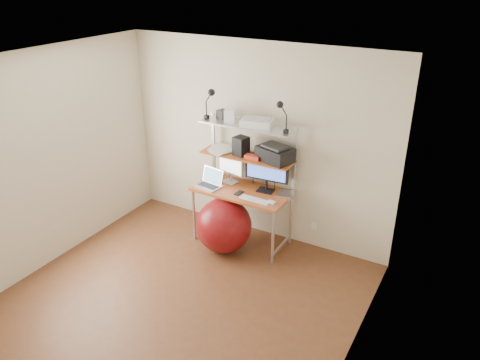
% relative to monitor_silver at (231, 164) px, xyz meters
% --- Properties ---
extents(room, '(3.60, 3.60, 3.60)m').
position_rel_monitor_silver_xyz_m(room, '(0.24, -1.57, 0.27)').
color(room, brown).
rests_on(room, ground).
extents(computer_desk, '(1.20, 0.60, 1.57)m').
position_rel_monitor_silver_xyz_m(computer_desk, '(0.24, -0.07, -0.03)').
color(computer_desk, '#A65A20').
rests_on(computer_desk, ground).
extents(desktop, '(1.20, 0.60, 0.00)m').
position_rel_monitor_silver_xyz_m(desktop, '(0.24, -0.13, -0.24)').
color(desktop, '#A65A20').
rests_on(desktop, computer_desk).
extents(mid_shelf, '(1.18, 0.34, 0.00)m').
position_rel_monitor_silver_xyz_m(mid_shelf, '(0.24, -0.00, 0.17)').
color(mid_shelf, '#A65A20').
rests_on(mid_shelf, computer_desk).
extents(top_shelf, '(1.18, 0.34, 0.00)m').
position_rel_monitor_silver_xyz_m(top_shelf, '(0.24, -0.00, 0.57)').
color(top_shelf, silver).
rests_on(top_shelf, computer_desk).
extents(floor, '(3.60, 3.60, 0.00)m').
position_rel_monitor_silver_xyz_m(floor, '(0.24, -1.57, -0.98)').
color(floor, brown).
rests_on(floor, ground).
extents(wall_outlet, '(0.08, 0.01, 0.12)m').
position_rel_monitor_silver_xyz_m(wall_outlet, '(1.09, 0.21, -0.68)').
color(wall_outlet, white).
rests_on(wall_outlet, room).
extents(monitor_silver, '(0.40, 0.18, 0.45)m').
position_rel_monitor_silver_xyz_m(monitor_silver, '(0.00, 0.00, 0.00)').
color(monitor_silver, '#B8B8BD').
rests_on(monitor_silver, desktop).
extents(monitor_black, '(0.55, 0.17, 0.55)m').
position_rel_monitor_silver_xyz_m(monitor_black, '(0.51, -0.00, 0.04)').
color(monitor_black, black).
rests_on(monitor_black, desktop).
extents(laptop, '(0.35, 0.31, 0.28)m').
position_rel_monitor_silver_xyz_m(laptop, '(-0.17, -0.22, -0.19)').
color(laptop, silver).
rests_on(laptop, desktop).
extents(keyboard, '(0.38, 0.12, 0.01)m').
position_rel_monitor_silver_xyz_m(keyboard, '(0.51, -0.30, -0.24)').
color(keyboard, white).
rests_on(keyboard, desktop).
extents(mouse, '(0.09, 0.07, 0.02)m').
position_rel_monitor_silver_xyz_m(mouse, '(0.71, -0.27, -0.23)').
color(mouse, white).
rests_on(mouse, desktop).
extents(mac_mini, '(0.22, 0.22, 0.04)m').
position_rel_monitor_silver_xyz_m(mac_mini, '(0.78, -0.02, -0.22)').
color(mac_mini, silver).
rests_on(mac_mini, desktop).
extents(phone, '(0.08, 0.14, 0.01)m').
position_rel_monitor_silver_xyz_m(phone, '(0.25, -0.24, -0.24)').
color(phone, black).
rests_on(phone, desktop).
extents(printer, '(0.48, 0.40, 0.20)m').
position_rel_monitor_silver_xyz_m(printer, '(0.61, 0.01, 0.26)').
color(printer, black).
rests_on(printer, mid_shelf).
extents(nas_cube, '(0.19, 0.19, 0.23)m').
position_rel_monitor_silver_xyz_m(nas_cube, '(0.16, -0.02, 0.29)').
color(nas_cube, black).
rests_on(nas_cube, mid_shelf).
extents(red_box, '(0.19, 0.13, 0.05)m').
position_rel_monitor_silver_xyz_m(red_box, '(0.35, -0.06, 0.20)').
color(red_box, red).
rests_on(red_box, mid_shelf).
extents(scanner, '(0.40, 0.30, 0.10)m').
position_rel_monitor_silver_xyz_m(scanner, '(0.37, 0.00, 0.62)').
color(scanner, white).
rests_on(scanner, top_shelf).
extents(box_white, '(0.15, 0.14, 0.15)m').
position_rel_monitor_silver_xyz_m(box_white, '(0.01, -0.02, 0.64)').
color(box_white, white).
rests_on(box_white, top_shelf).
extents(box_grey, '(0.13, 0.13, 0.11)m').
position_rel_monitor_silver_xyz_m(box_grey, '(-0.14, 0.05, 0.62)').
color(box_grey, '#2E2E31').
rests_on(box_grey, top_shelf).
extents(clip_lamp_left, '(0.15, 0.09, 0.39)m').
position_rel_monitor_silver_xyz_m(clip_lamp_left, '(-0.23, -0.07, 0.85)').
color(clip_lamp_left, black).
rests_on(clip_lamp_left, top_shelf).
extents(clip_lamp_right, '(0.14, 0.08, 0.36)m').
position_rel_monitor_silver_xyz_m(clip_lamp_right, '(0.70, -0.08, 0.83)').
color(clip_lamp_right, black).
rests_on(clip_lamp_right, top_shelf).
extents(exercise_ball, '(0.69, 0.69, 0.69)m').
position_rel_monitor_silver_xyz_m(exercise_ball, '(0.14, -0.42, -0.64)').
color(exercise_ball, maroon).
rests_on(exercise_ball, floor).
extents(paper_stack, '(0.38, 0.41, 0.02)m').
position_rel_monitor_silver_xyz_m(paper_stack, '(-0.13, -0.01, 0.18)').
color(paper_stack, white).
rests_on(paper_stack, mid_shelf).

